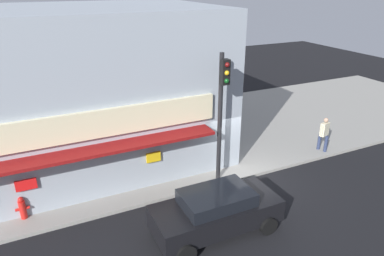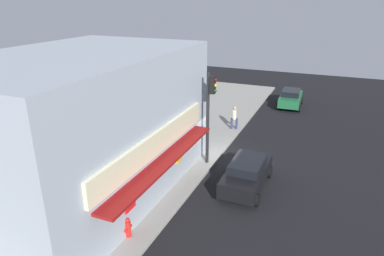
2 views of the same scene
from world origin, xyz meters
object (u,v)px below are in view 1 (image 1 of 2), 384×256
at_px(traffic_light, 222,103).
at_px(parked_car_black, 216,211).
at_px(trash_can, 130,173).
at_px(fire_hydrant, 22,208).
at_px(pedestrian, 324,133).

bearing_deg(traffic_light, parked_car_black, -121.56).
bearing_deg(traffic_light, trash_can, 159.01).
relative_size(fire_hydrant, parked_car_black, 0.20).
distance_m(pedestrian, parked_car_black, 8.11).
height_order(trash_can, parked_car_black, parked_car_black).
xyz_separation_m(traffic_light, fire_hydrant, (-7.54, 0.66, -2.99)).
xyz_separation_m(fire_hydrant, pedestrian, (13.47, -0.45, 0.53)).
height_order(traffic_light, parked_car_black, traffic_light).
height_order(fire_hydrant, pedestrian, pedestrian).
distance_m(trash_can, pedestrian, 9.47).
xyz_separation_m(trash_can, parked_car_black, (1.82, -4.02, 0.21)).
bearing_deg(pedestrian, traffic_light, -177.99).
xyz_separation_m(traffic_light, pedestrian, (5.92, 0.21, -2.46)).
relative_size(trash_can, pedestrian, 0.54).
relative_size(traffic_light, fire_hydrant, 6.18).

